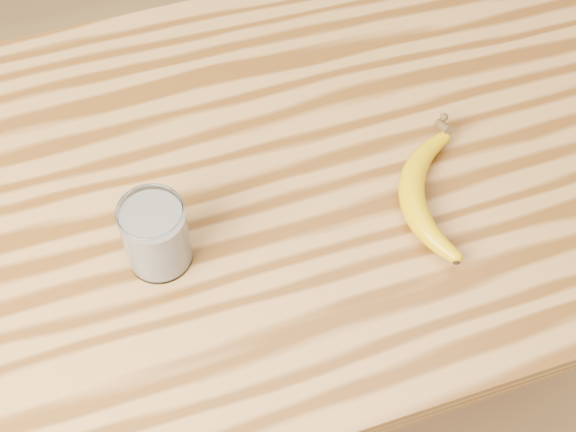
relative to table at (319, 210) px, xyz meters
name	(u,v)px	position (x,y,z in m)	size (l,w,h in m)	color
table	(319,210)	(0.00, 0.00, 0.00)	(1.20, 0.80, 0.90)	#9B6834
smoothie_glass	(156,235)	(-0.26, -0.09, 0.18)	(0.09, 0.09, 0.11)	white
banana	(411,193)	(0.09, -0.11, 0.15)	(0.11, 0.31, 0.04)	#C59101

